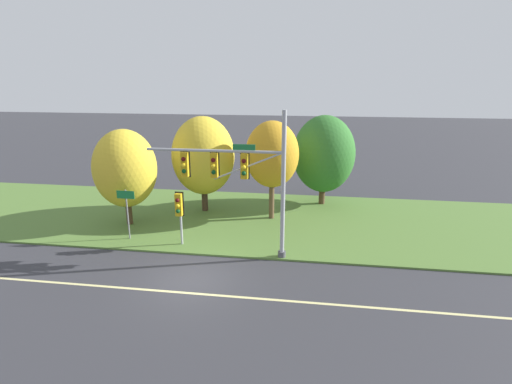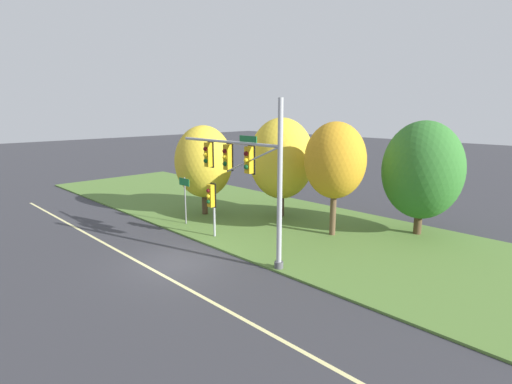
# 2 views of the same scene
# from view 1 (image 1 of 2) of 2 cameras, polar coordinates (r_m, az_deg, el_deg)

# --- Properties ---
(ground_plane) EXTENTS (160.00, 160.00, 0.00)m
(ground_plane) POSITION_cam_1_polar(r_m,az_deg,el_deg) (18.95, -9.22, -12.20)
(ground_plane) COLOR #333338
(lane_stripe) EXTENTS (36.00, 0.16, 0.01)m
(lane_stripe) POSITION_cam_1_polar(r_m,az_deg,el_deg) (17.96, -10.39, -13.95)
(lane_stripe) COLOR beige
(lane_stripe) RESTS_ON ground
(grass_verge) EXTENTS (48.00, 11.50, 0.10)m
(grass_verge) POSITION_cam_1_polar(r_m,az_deg,el_deg) (26.22, -3.85, -3.68)
(grass_verge) COLOR #517533
(grass_verge) RESTS_ON ground
(traffic_signal_mast) EXTENTS (7.00, 0.49, 7.37)m
(traffic_signal_mast) POSITION_cam_1_polar(r_m,az_deg,el_deg) (19.49, -2.20, 2.51)
(traffic_signal_mast) COLOR #9EA0A5
(traffic_signal_mast) RESTS_ON grass_verge
(pedestrian_signal_near_kerb) EXTENTS (0.46, 0.55, 2.99)m
(pedestrian_signal_near_kerb) POSITION_cam_1_polar(r_m,az_deg,el_deg) (21.54, -10.93, -2.21)
(pedestrian_signal_near_kerb) COLOR #9EA0A5
(pedestrian_signal_near_kerb) RESTS_ON grass_verge
(route_sign_post) EXTENTS (1.02, 0.08, 2.87)m
(route_sign_post) POSITION_cam_1_polar(r_m,az_deg,el_deg) (23.23, -17.98, -1.94)
(route_sign_post) COLOR slate
(route_sign_post) RESTS_ON grass_verge
(tree_nearest_road) EXTENTS (3.78, 3.78, 5.89)m
(tree_nearest_road) POSITION_cam_1_polar(r_m,az_deg,el_deg) (25.24, -18.21, 3.19)
(tree_nearest_road) COLOR #4C3823
(tree_nearest_road) RESTS_ON grass_verge
(tree_left_of_mast) EXTENTS (4.15, 4.15, 6.39)m
(tree_left_of_mast) POSITION_cam_1_polar(r_m,az_deg,el_deg) (26.72, -7.55, 5.14)
(tree_left_of_mast) COLOR #423021
(tree_left_of_mast) RESTS_ON grass_verge
(tree_behind_signpost) EXTENTS (3.34, 3.34, 6.27)m
(tree_behind_signpost) POSITION_cam_1_polar(r_m,az_deg,el_deg) (24.91, 2.32, 5.35)
(tree_behind_signpost) COLOR brown
(tree_behind_signpost) RESTS_ON grass_verge
(tree_mid_verge) EXTENTS (4.31, 4.31, 6.32)m
(tree_mid_verge) POSITION_cam_1_polar(r_m,az_deg,el_deg) (28.41, 9.67, 5.36)
(tree_mid_verge) COLOR #4C3823
(tree_mid_verge) RESTS_ON grass_verge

